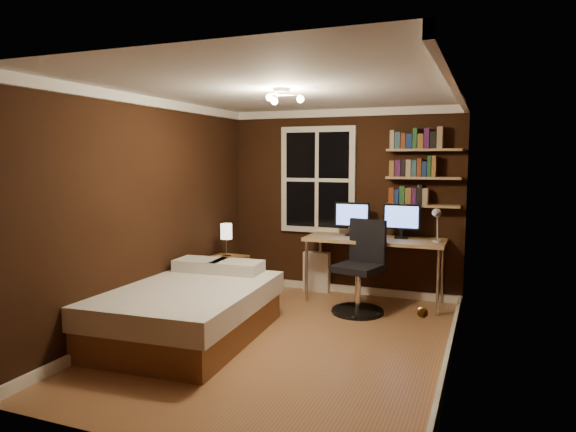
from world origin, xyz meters
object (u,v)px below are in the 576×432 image
at_px(bedside_lamp, 226,240).
at_px(monitor_left, 352,219).
at_px(desk, 375,243).
at_px(nightstand, 227,278).
at_px(desk_lamp, 437,225).
at_px(monitor_right, 402,221).
at_px(bed, 188,310).
at_px(radiator, 317,272).
at_px(office_chair, 360,276).

height_order(bedside_lamp, monitor_left, monitor_left).
bearing_deg(desk, nightstand, -162.33).
xyz_separation_m(nightstand, desk_lamp, (2.59, 0.48, 0.77)).
bearing_deg(monitor_right, bed, -131.00).
bearing_deg(bedside_lamp, desk_lamp, 10.56).
relative_size(nightstand, radiator, 1.03).
distance_m(bed, nightstand, 1.46).
relative_size(monitor_left, desk_lamp, 1.06).
distance_m(radiator, office_chair, 1.10).
height_order(monitor_left, office_chair, monitor_left).
height_order(nightstand, radiator, nightstand).
bearing_deg(bed, desk_lamp, 36.60).
distance_m(bed, radiator, 2.34).
relative_size(radiator, desk_lamp, 1.25).
relative_size(bedside_lamp, radiator, 0.79).
height_order(radiator, desk_lamp, desk_lamp).
relative_size(radiator, desk, 0.31).
height_order(monitor_left, monitor_right, same).
distance_m(bed, monitor_right, 2.88).
height_order(desk_lamp, office_chair, desk_lamp).
xyz_separation_m(desk_lamp, office_chair, (-0.83, -0.40, -0.62)).
bearing_deg(desk_lamp, desk, 172.70).
bearing_deg(bed, monitor_left, 57.15).
relative_size(bed, bedside_lamp, 4.75).
height_order(bedside_lamp, desk, bedside_lamp).
bearing_deg(nightstand, bed, -76.03).
bearing_deg(monitor_right, bedside_lamp, -162.66).
bearing_deg(nightstand, desk_lamp, 11.87).
xyz_separation_m(bed, bedside_lamp, (-0.32, 1.43, 0.50)).
distance_m(bed, monitor_left, 2.52).
xyz_separation_m(desk, office_chair, (-0.06, -0.50, -0.34)).
distance_m(bedside_lamp, desk, 1.91).
height_order(bedside_lamp, office_chair, office_chair).
distance_m(bedside_lamp, desk_lamp, 2.65).
height_order(nightstand, bedside_lamp, bedside_lamp).
distance_m(nightstand, office_chair, 1.77).
distance_m(desk, office_chair, 0.61).
xyz_separation_m(desk, monitor_left, (-0.32, 0.09, 0.28)).
bearing_deg(monitor_right, desk_lamp, -22.56).
height_order(bed, monitor_left, monitor_left).
distance_m(nightstand, desk, 1.98).
relative_size(radiator, office_chair, 0.50).
bearing_deg(monitor_left, bedside_lamp, -155.97).
bearing_deg(monitor_left, bed, -119.38).
distance_m(bed, bedside_lamp, 1.54).
bearing_deg(nightstand, monitor_right, 18.66).
relative_size(bedside_lamp, desk_lamp, 0.99).
distance_m(bed, desk_lamp, 3.06).
bearing_deg(office_chair, desk_lamp, 41.67).
relative_size(bedside_lamp, desk, 0.25).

